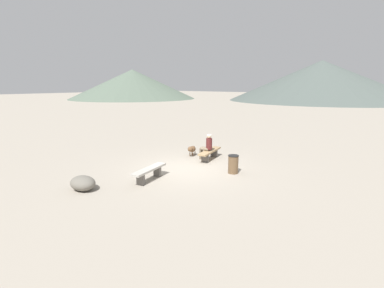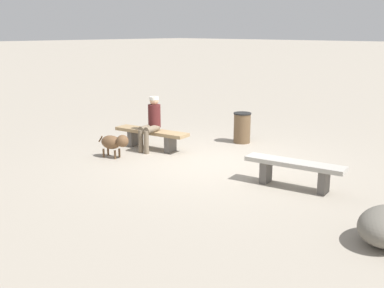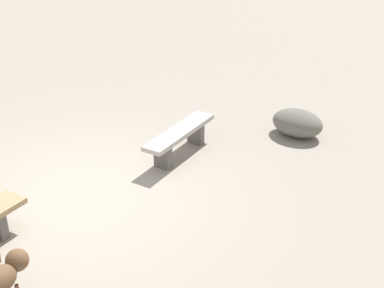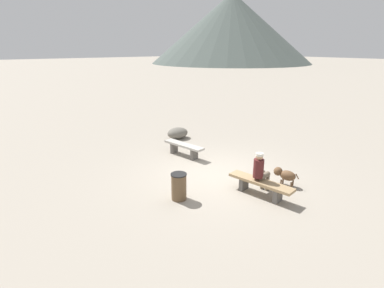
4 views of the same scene
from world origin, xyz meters
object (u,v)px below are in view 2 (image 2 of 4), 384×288
Objects in this scene: dog at (114,142)px; trash_bin at (242,128)px; seated_person at (152,121)px; bench_right at (151,135)px; bench_left at (294,168)px.

trash_bin is (-1.14, -2.97, 0.02)m from dog.
dog is 1.00× the size of trash_bin.
dog is (0.10, 0.97, -0.34)m from seated_person.
bench_right is 2.57× the size of trash_bin.
trash_bin is at bearing -127.65° from seated_person.
bench_left reaches higher than bench_right.
trash_bin is (-1.15, -1.90, 0.04)m from bench_right.
bench_left is 3.81m from bench_right.
bench_right is 2.57× the size of dog.
trash_bin is (-1.04, -1.99, -0.32)m from seated_person.
seated_person is 1.66× the size of dog.
bench_left is at bearing 142.86° from trash_bin.
seated_person is (3.70, -0.02, 0.34)m from bench_left.
bench_left is 3.92m from dog.
bench_right is 1.55× the size of seated_person.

